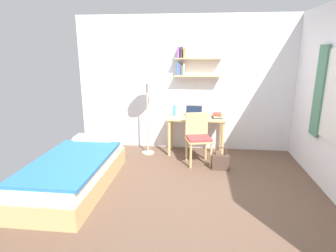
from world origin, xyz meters
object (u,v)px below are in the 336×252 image
Objects in this scene: laptop at (194,114)px; book_stack at (217,115)px; desk_chair at (198,136)px; standing_lamp at (147,81)px; desk at (196,124)px; water_bottle at (175,111)px; handbag at (221,162)px; bed at (75,172)px.

book_stack is at bearing -7.68° from laptop.
desk_chair is 1.37m from standing_lamp.
desk_chair is 0.60m from laptop.
desk is 0.43m from book_stack.
desk_chair is 0.78m from water_bottle.
water_bottle is at bearing 21.16° from standing_lamp.
desk_chair reaches higher than handbag.
laptop is at bearing 45.11° from bed.
water_bottle reaches higher than book_stack.
water_bottle reaches higher than handbag.
book_stack is at bearing -1.11° from desk.
laptop is 1.13m from handbag.
bed is 1.88× the size of desk.
standing_lamp is (0.79, 1.48, 1.16)m from bed.
book_stack reaches higher than desk.
desk is (1.71, 1.62, 0.34)m from bed.
desk is 0.48m from water_bottle.
desk is at bearing 119.52° from handbag.
water_bottle is 0.81m from book_stack.
water_bottle is at bearing 175.22° from book_stack.
book_stack is (0.39, -0.01, 0.18)m from desk.
bed is at bearing -134.89° from laptop.
bed is 9.75× the size of water_bottle.
standing_lamp is at bearing -171.65° from desk.
bed is 6.54× the size of laptop.
standing_lamp is at bearing -174.46° from book_stack.
laptop is at bearing 172.32° from book_stack.
handbag is at bearing -60.48° from desk.
water_bottle is 0.90× the size of book_stack.
standing_lamp is at bearing 155.04° from handbag.
water_bottle reaches higher than desk.
bed is at bearing -158.14° from handbag.
water_bottle reaches higher than bed.
water_bottle is at bearing 52.36° from bed.
book_stack is (0.44, -0.06, -0.01)m from laptop.
desk is at bearing 95.41° from desk_chair.
desk_chair is at bearing -84.59° from desk.
standing_lamp is 7.59× the size of water_bottle.
handbag is (0.84, -0.82, -0.68)m from water_bottle.
bed is 5.10× the size of handbag.
desk_chair is 0.64m from book_stack.
standing_lamp is at bearing -158.84° from water_bottle.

